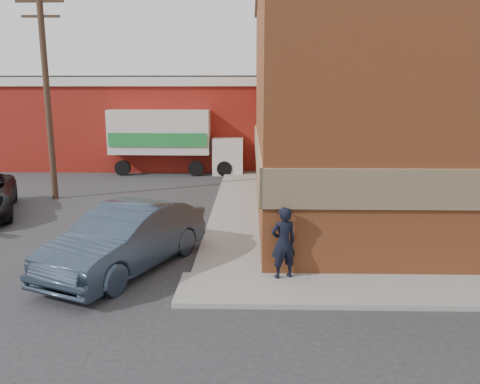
% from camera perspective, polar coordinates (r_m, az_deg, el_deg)
% --- Properties ---
extents(ground, '(90.00, 90.00, 0.00)m').
position_cam_1_polar(ground, '(12.09, -4.56, -10.28)').
color(ground, '#28282B').
rests_on(ground, ground).
extents(brick_building, '(14.25, 18.25, 9.36)m').
position_cam_1_polar(brick_building, '(21.42, 21.69, 11.37)').
color(brick_building, '#AC562C').
rests_on(brick_building, ground).
extents(sidewalk_west, '(1.80, 18.00, 0.12)m').
position_cam_1_polar(sidewalk_west, '(20.64, -0.37, -0.73)').
color(sidewalk_west, gray).
rests_on(sidewalk_west, ground).
extents(warehouse, '(16.30, 8.30, 5.60)m').
position_cam_1_polar(warehouse, '(32.01, -11.79, 8.47)').
color(warehouse, maroon).
rests_on(warehouse, ground).
extents(utility_pole, '(2.00, 0.26, 9.00)m').
position_cam_1_polar(utility_pole, '(21.95, -22.50, 11.47)').
color(utility_pole, '#453022').
rests_on(utility_pole, ground).
extents(man, '(0.75, 0.62, 1.78)m').
position_cam_1_polar(man, '(11.48, 5.31, -6.16)').
color(man, black).
rests_on(man, sidewalk_south).
extents(sedan, '(3.74, 5.49, 1.71)m').
position_cam_1_polar(sedan, '(12.64, -13.63, -5.49)').
color(sedan, '#2E3B4D').
rests_on(sedan, ground).
extents(box_truck, '(7.49, 2.40, 3.68)m').
position_cam_1_polar(box_truck, '(27.61, -8.07, 6.67)').
color(box_truck, silver).
rests_on(box_truck, ground).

